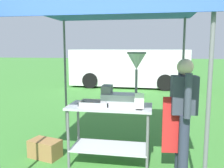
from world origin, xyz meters
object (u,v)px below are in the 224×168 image
donut_cart (110,122)px  menu_sign (139,103)px  stall_canopy (111,12)px  vendor (183,110)px  supply_crate (45,149)px  van_white (129,67)px  donut_fryer (125,86)px  donut_tray (95,104)px

donut_cart → menu_sign: size_ratio=5.31×
stall_canopy → vendor: (1.04, -0.20, -1.36)m
stall_canopy → supply_crate: 2.37m
supply_crate → van_white: size_ratio=0.10×
stall_canopy → donut_cart: size_ratio=2.05×
donut_cart → donut_fryer: bearing=2.0°
donut_tray → van_white: size_ratio=0.08×
donut_cart → donut_fryer: (0.23, 0.01, 0.55)m
van_white → stall_canopy: bearing=-86.2°
donut_cart → supply_crate: bearing=178.7°
supply_crate → vendor: bearing=-3.5°
stall_canopy → supply_crate: size_ratio=4.65×
donut_cart → donut_tray: donut_tray is taller
donut_fryer → menu_sign: bearing=-42.8°
donut_cart → donut_fryer: size_ratio=1.58×
van_white → donut_cart: bearing=-86.3°
stall_canopy → van_white: bearing=93.8°
menu_sign → donut_fryer: bearing=137.2°
donut_tray → van_white: (-0.30, 7.88, -0.05)m
menu_sign → donut_tray: bearing=168.4°
donut_cart → vendor: vendor is taller
donut_tray → van_white: van_white is taller
donut_fryer → stall_canopy: bearing=158.5°
donut_cart → van_white: 7.84m
stall_canopy → vendor: stall_canopy is taller
supply_crate → van_white: bearing=85.9°
stall_canopy → donut_fryer: size_ratio=3.24×
menu_sign → vendor: (0.59, 0.09, -0.10)m
donut_tray → supply_crate: bearing=174.3°
van_white → menu_sign: bearing=-83.2°
stall_canopy → vendor: size_ratio=1.58×
donut_cart → van_white: (-0.51, 7.82, 0.22)m
stall_canopy → donut_fryer: stall_canopy is taller
stall_canopy → vendor: 1.72m
vendor → supply_crate: vendor is taller
menu_sign → supply_crate: size_ratio=0.43×
supply_crate → van_white: van_white is taller
donut_cart → van_white: bearing=93.7°
menu_sign → vendor: size_ratio=0.15×
donut_tray → donut_fryer: donut_fryer is taller
van_white → donut_tray: bearing=-87.8°
stall_canopy → donut_tray: size_ratio=5.83×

